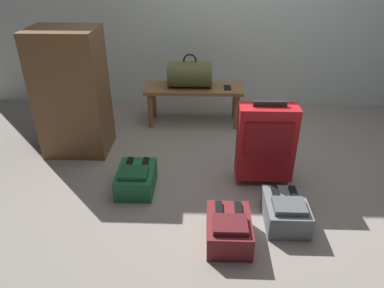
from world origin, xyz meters
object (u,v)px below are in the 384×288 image
at_px(backpack_grey, 286,211).
at_px(side_cabinet, 72,93).
at_px(suitcase_upright_red, 266,142).
at_px(backpack_green, 136,179).
at_px(cell_phone, 227,87).
at_px(backpack_maroon, 229,229).
at_px(bench, 194,92).
at_px(duffel_bag_olive, 190,74).

xyz_separation_m(backpack_grey, side_cabinet, (-1.71, 0.97, 0.46)).
height_order(suitcase_upright_red, backpack_green, suitcase_upright_red).
height_order(cell_phone, suitcase_upright_red, suitcase_upright_red).
bearing_deg(backpack_maroon, bench, 98.93).
bearing_deg(side_cabinet, bench, 29.84).
height_order(backpack_green, side_cabinet, side_cabinet).
relative_size(cell_phone, suitcase_upright_red, 0.21).
xyz_separation_m(bench, cell_phone, (0.34, -0.02, 0.07)).
distance_m(bench, suitcase_upright_red, 1.22).
xyz_separation_m(backpack_green, side_cabinet, (-0.63, 0.62, 0.46)).
bearing_deg(cell_phone, suitcase_upright_red, -76.98).
distance_m(duffel_bag_olive, side_cabinet, 1.17).
bearing_deg(backpack_green, cell_phone, 57.82).
bearing_deg(suitcase_upright_red, backpack_grey, -79.89).
bearing_deg(backpack_green, suitcase_upright_red, 8.33).
distance_m(backpack_maroon, side_cabinet, 1.82).
distance_m(backpack_maroon, backpack_grey, 0.44).
relative_size(suitcase_upright_red, side_cabinet, 0.63).
bearing_deg(backpack_grey, cell_phone, 102.10).
xyz_separation_m(bench, backpack_maroon, (0.28, -1.76, -0.25)).
height_order(cell_phone, side_cabinet, side_cabinet).
xyz_separation_m(bench, side_cabinet, (-1.04, -0.60, 0.21)).
relative_size(cell_phone, backpack_maroon, 0.38).
relative_size(suitcase_upright_red, backpack_green, 1.82).
bearing_deg(duffel_bag_olive, backpack_green, -106.89).
bearing_deg(backpack_green, side_cabinet, 135.49).
bearing_deg(backpack_grey, backpack_maroon, -154.20).
bearing_deg(cell_phone, backpack_green, -122.18).
height_order(duffel_bag_olive, side_cabinet, side_cabinet).
bearing_deg(backpack_grey, backpack_green, 162.04).
xyz_separation_m(backpack_maroon, backpack_green, (-0.69, 0.54, 0.00)).
bearing_deg(suitcase_upright_red, backpack_green, -171.67).
xyz_separation_m(backpack_maroon, side_cabinet, (-1.32, 1.16, 0.46)).
distance_m(bench, backpack_green, 1.31).
relative_size(backpack_green, backpack_grey, 1.00).
relative_size(backpack_grey, side_cabinet, 0.35).
relative_size(duffel_bag_olive, suitcase_upright_red, 0.64).
xyz_separation_m(bench, duffel_bag_olive, (-0.04, 0.00, 0.19)).
distance_m(bench, backpack_maroon, 1.80).
height_order(bench, backpack_grey, bench).
distance_m(cell_phone, side_cabinet, 1.50).
relative_size(cell_phone, backpack_grey, 0.38).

